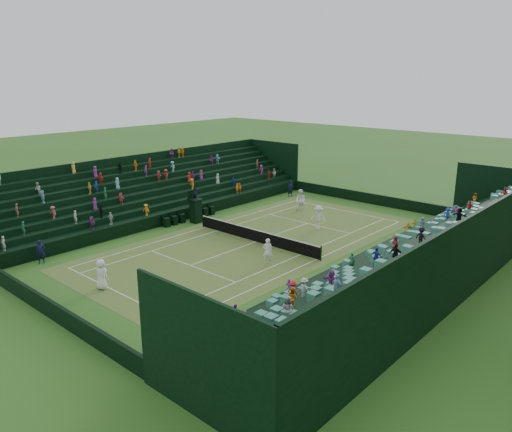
% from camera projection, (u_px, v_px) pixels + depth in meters
% --- Properties ---
extents(ground, '(160.00, 160.00, 0.00)m').
position_uv_depth(ground, '(256.00, 242.00, 36.91)').
color(ground, '#35641F').
rests_on(ground, ground).
extents(court_surface, '(12.97, 26.77, 0.01)m').
position_uv_depth(court_surface, '(256.00, 242.00, 36.90)').
color(court_surface, '#347326').
rests_on(court_surface, ground).
extents(perimeter_wall_north, '(17.17, 0.20, 1.00)m').
position_uv_depth(perimeter_wall_north, '(366.00, 198.00, 48.16)').
color(perimeter_wall_north, black).
rests_on(perimeter_wall_north, ground).
extents(perimeter_wall_south, '(17.17, 0.20, 1.00)m').
position_uv_depth(perimeter_wall_south, '(48.00, 308.00, 25.38)').
color(perimeter_wall_south, black).
rests_on(perimeter_wall_south, ground).
extents(perimeter_wall_east, '(0.20, 31.77, 1.00)m').
position_uv_depth(perimeter_wall_east, '(356.00, 263.00, 31.32)').
color(perimeter_wall_east, black).
rests_on(perimeter_wall_east, ground).
extents(perimeter_wall_west, '(0.20, 31.77, 1.00)m').
position_uv_depth(perimeter_wall_west, '(181.00, 215.00, 42.22)').
color(perimeter_wall_west, black).
rests_on(perimeter_wall_west, ground).
extents(north_grandstand, '(6.60, 32.00, 4.90)m').
position_uv_depth(north_grandstand, '(422.00, 264.00, 28.36)').
color(north_grandstand, black).
rests_on(north_grandstand, ground).
extents(south_grandstand, '(6.60, 32.00, 4.90)m').
position_uv_depth(south_grandstand, '(151.00, 195.00, 44.61)').
color(south_grandstand, black).
rests_on(south_grandstand, ground).
extents(tennis_net, '(11.67, 0.10, 1.06)m').
position_uv_depth(tennis_net, '(256.00, 235.00, 36.76)').
color(tennis_net, black).
rests_on(tennis_net, ground).
extents(umpire_chair, '(0.96, 0.96, 3.03)m').
position_uv_depth(umpire_chair, '(195.00, 207.00, 41.47)').
color(umpire_chair, black).
rests_on(umpire_chair, ground).
extents(courtside_chairs, '(0.50, 5.47, 1.08)m').
position_uv_depth(courtside_chairs, '(190.00, 216.00, 42.29)').
color(courtside_chairs, black).
rests_on(courtside_chairs, ground).
extents(player_near_west, '(0.98, 0.73, 1.80)m').
position_uv_depth(player_near_west, '(102.00, 274.00, 28.56)').
color(player_near_west, white).
rests_on(player_near_west, ground).
extents(player_near_east, '(0.77, 0.73, 1.77)m').
position_uv_depth(player_near_east, '(268.00, 251.00, 32.36)').
color(player_near_east, white).
rests_on(player_near_east, ground).
extents(player_far_west, '(1.04, 0.84, 2.01)m').
position_uv_depth(player_far_west, '(301.00, 200.00, 45.03)').
color(player_far_west, white).
rests_on(player_far_west, ground).
extents(player_far_east, '(1.38, 1.00, 1.92)m').
position_uv_depth(player_far_east, '(318.00, 217.00, 39.82)').
color(player_far_east, white).
rests_on(player_far_east, ground).
extents(line_judge_north, '(0.59, 0.71, 1.65)m').
position_uv_depth(line_judge_north, '(290.00, 189.00, 50.49)').
color(line_judge_north, black).
rests_on(line_judge_north, ground).
extents(line_judge_south, '(0.56, 0.68, 1.59)m').
position_uv_depth(line_judge_south, '(41.00, 252.00, 32.51)').
color(line_judge_south, black).
rests_on(line_judge_south, ground).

